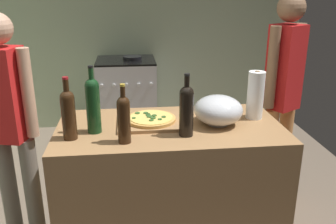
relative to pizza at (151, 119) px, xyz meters
name	(u,v)px	position (x,y,z in m)	size (l,w,h in m)	color
ground_plane	(152,185)	(0.05, 0.88, -0.98)	(3.97, 3.71, 0.02)	#6B5B4C
kitchen_wall_rear	(141,22)	(0.05, 2.49, 0.33)	(3.97, 0.10, 2.60)	#99A889
counter	(170,194)	(0.11, -0.05, -0.50)	(1.33, 0.70, 0.94)	#9E7247
cutting_board	(151,122)	(0.00, 0.00, -0.02)	(0.40, 0.32, 0.02)	#9E7247
pizza	(151,119)	(0.00, 0.00, 0.00)	(0.30, 0.30, 0.03)	tan
mixing_bowl	(218,110)	(0.40, -0.06, 0.06)	(0.29, 0.29, 0.18)	#B2B2B7
paper_towel_roll	(255,95)	(0.65, 0.03, 0.12)	(0.10, 0.10, 0.30)	white
wine_bottle_dark	(124,117)	(-0.16, -0.26, 0.11)	(0.07, 0.07, 0.32)	#331E0F
wine_bottle_clear	(186,109)	(0.18, -0.20, 0.13)	(0.08, 0.08, 0.35)	black
wine_bottle_green	(68,112)	(-0.45, -0.18, 0.12)	(0.08, 0.08, 0.34)	#331E0F
wine_bottle_amber	(93,103)	(-0.33, -0.10, 0.14)	(0.08, 0.08, 0.38)	#143819
stove	(127,98)	(-0.15, 2.09, -0.50)	(0.66, 0.62, 0.96)	#B7B7BC
person_in_stripes	(11,122)	(-0.88, 0.21, -0.07)	(0.36, 0.24, 1.58)	slate
person_in_red	(282,91)	(1.03, 0.49, 0.00)	(0.33, 0.28, 1.68)	#D88C4C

